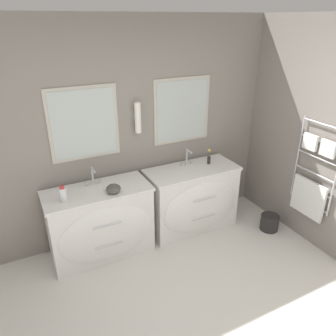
% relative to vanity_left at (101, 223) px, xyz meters
% --- Properties ---
extents(wall_back, '(5.32, 0.15, 2.60)m').
position_rel_vanity_left_xyz_m(wall_back, '(0.49, 0.35, 0.88)').
color(wall_back, gray).
rests_on(wall_back, ground_plane).
extents(wall_right, '(0.13, 4.10, 2.60)m').
position_rel_vanity_left_xyz_m(wall_right, '(2.37, -0.81, 0.87)').
color(wall_right, gray).
rests_on(wall_right, ground_plane).
extents(vanity_left, '(1.17, 0.59, 0.84)m').
position_rel_vanity_left_xyz_m(vanity_left, '(0.00, 0.00, 0.00)').
color(vanity_left, white).
rests_on(vanity_left, ground_plane).
extents(vanity_right, '(1.17, 0.59, 0.84)m').
position_rel_vanity_left_xyz_m(vanity_right, '(1.21, 0.00, 0.00)').
color(vanity_right, white).
rests_on(vanity_right, ground_plane).
extents(faucet_left, '(0.17, 0.13, 0.21)m').
position_rel_vanity_left_xyz_m(faucet_left, '(0.00, 0.16, 0.52)').
color(faucet_left, silver).
rests_on(faucet_left, vanity_left).
extents(faucet_right, '(0.17, 0.13, 0.21)m').
position_rel_vanity_left_xyz_m(faucet_right, '(1.21, 0.16, 0.52)').
color(faucet_right, silver).
rests_on(faucet_right, vanity_right).
extents(toiletry_bottle, '(0.07, 0.07, 0.17)m').
position_rel_vanity_left_xyz_m(toiletry_bottle, '(-0.37, -0.05, 0.49)').
color(toiletry_bottle, silver).
rests_on(toiletry_bottle, vanity_left).
extents(amenity_bowl, '(0.16, 0.16, 0.10)m').
position_rel_vanity_left_xyz_m(amenity_bowl, '(0.14, -0.11, 0.46)').
color(amenity_bowl, '#4C4742').
rests_on(amenity_bowl, vanity_left).
extents(flower_vase, '(0.04, 0.04, 0.20)m').
position_rel_vanity_left_xyz_m(flower_vase, '(1.48, 0.08, 0.49)').
color(flower_vase, '#332D2D').
rests_on(flower_vase, vanity_right).
extents(waste_bin, '(0.24, 0.24, 0.20)m').
position_rel_vanity_left_xyz_m(waste_bin, '(2.08, -0.52, -0.32)').
color(waste_bin, '#282626').
rests_on(waste_bin, ground_plane).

